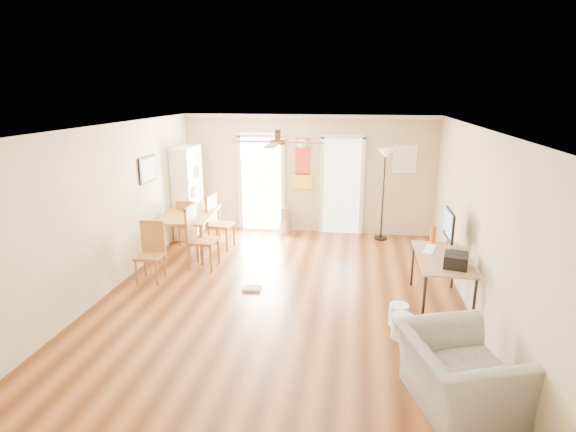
% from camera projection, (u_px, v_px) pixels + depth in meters
% --- Properties ---
extents(floor, '(7.00, 7.00, 0.00)m').
position_uv_depth(floor, '(282.00, 298.00, 6.96)').
color(floor, brown).
rests_on(floor, ground).
extents(ceiling, '(5.50, 7.00, 0.00)m').
position_uv_depth(ceiling, '(281.00, 127.00, 6.26)').
color(ceiling, silver).
rests_on(ceiling, floor).
extents(wall_back, '(5.50, 0.04, 2.60)m').
position_uv_depth(wall_back, '(308.00, 175.00, 9.94)').
color(wall_back, beige).
rests_on(wall_back, floor).
extents(wall_front, '(5.50, 0.04, 2.60)m').
position_uv_depth(wall_front, '(202.00, 346.00, 3.28)').
color(wall_front, beige).
rests_on(wall_front, floor).
extents(wall_left, '(0.04, 7.00, 2.60)m').
position_uv_depth(wall_left, '(108.00, 210.00, 7.01)').
color(wall_left, beige).
rests_on(wall_left, floor).
extents(wall_right, '(0.04, 7.00, 2.60)m').
position_uv_depth(wall_right, '(478.00, 225.00, 6.20)').
color(wall_right, beige).
rests_on(wall_right, floor).
extents(crown_molding, '(5.50, 7.00, 0.08)m').
position_uv_depth(crown_molding, '(281.00, 130.00, 6.27)').
color(crown_molding, white).
rests_on(crown_molding, wall_back).
extents(kitchen_doorway, '(0.90, 0.10, 2.10)m').
position_uv_depth(kitchen_doorway, '(262.00, 184.00, 10.15)').
color(kitchen_doorway, white).
rests_on(kitchen_doorway, wall_back).
extents(bathroom_doorway, '(0.80, 0.10, 2.10)m').
position_uv_depth(bathroom_doorway, '(342.00, 187.00, 9.88)').
color(bathroom_doorway, white).
rests_on(bathroom_doorway, wall_back).
extents(wall_decal, '(0.46, 0.03, 1.10)m').
position_uv_depth(wall_decal, '(302.00, 163.00, 9.87)').
color(wall_decal, red).
rests_on(wall_decal, wall_back).
extents(ac_grille, '(0.50, 0.04, 0.60)m').
position_uv_depth(ac_grille, '(405.00, 159.00, 9.50)').
color(ac_grille, white).
rests_on(ac_grille, wall_back).
extents(framed_poster, '(0.04, 0.66, 0.48)m').
position_uv_depth(framed_poster, '(148.00, 169.00, 8.23)').
color(framed_poster, black).
rests_on(framed_poster, wall_left).
extents(ceiling_fan, '(1.24, 1.24, 0.20)m').
position_uv_depth(ceiling_fan, '(278.00, 142.00, 6.02)').
color(ceiling_fan, '#593819').
rests_on(ceiling_fan, ceiling).
extents(bookshelf, '(0.42, 0.90, 1.96)m').
position_uv_depth(bookshelf, '(188.00, 192.00, 9.72)').
color(bookshelf, white).
rests_on(bookshelf, floor).
extents(dining_table, '(1.06, 1.63, 0.78)m').
position_uv_depth(dining_table, '(191.00, 232.00, 8.93)').
color(dining_table, '#AA7B36').
rests_on(dining_table, floor).
extents(dining_chair_right_a, '(0.49, 0.49, 1.08)m').
position_uv_depth(dining_chair_right_a, '(221.00, 222.00, 9.06)').
color(dining_chair_right_a, '#A76636').
rests_on(dining_chair_right_a, floor).
extents(dining_chair_right_b, '(0.48, 0.48, 1.13)m').
position_uv_depth(dining_chair_right_b, '(203.00, 237.00, 8.02)').
color(dining_chair_right_b, brown).
rests_on(dining_chair_right_b, floor).
extents(dining_chair_near, '(0.43, 0.43, 1.00)m').
position_uv_depth(dining_chair_near, '(149.00, 253.00, 7.45)').
color(dining_chair_near, '#AD6637').
rests_on(dining_chair_near, floor).
extents(dining_chair_far, '(0.44, 0.44, 0.96)m').
position_uv_depth(dining_chair_far, '(190.00, 222.00, 9.27)').
color(dining_chair_far, '#A76136').
rests_on(dining_chair_far, floor).
extents(trash_can, '(0.29, 0.29, 0.59)m').
position_uv_depth(trash_can, '(285.00, 220.00, 10.03)').
color(trash_can, '#AAA9AC').
rests_on(trash_can, floor).
extents(torchiere_lamp, '(0.45, 0.45, 1.94)m').
position_uv_depth(torchiere_lamp, '(383.00, 195.00, 9.47)').
color(torchiere_lamp, black).
rests_on(torchiere_lamp, floor).
extents(computer_desk, '(0.72, 1.44, 0.77)m').
position_uv_depth(computer_desk, '(440.00, 282.00, 6.61)').
color(computer_desk, '#A37F58').
rests_on(computer_desk, floor).
extents(imac, '(0.17, 0.65, 0.60)m').
position_uv_depth(imac, '(449.00, 230.00, 6.78)').
color(imac, black).
rests_on(imac, computer_desk).
extents(keyboard, '(0.26, 0.45, 0.02)m').
position_uv_depth(keyboard, '(430.00, 249.00, 6.80)').
color(keyboard, white).
rests_on(keyboard, computer_desk).
extents(printer, '(0.38, 0.42, 0.18)m').
position_uv_depth(printer, '(456.00, 260.00, 6.13)').
color(printer, black).
rests_on(printer, computer_desk).
extents(orange_bottle, '(0.11, 0.11, 0.27)m').
position_uv_depth(orange_bottle, '(433.00, 234.00, 7.12)').
color(orange_bottle, '#D55112').
rests_on(orange_bottle, computer_desk).
extents(wastebasket_a, '(0.27, 0.27, 0.30)m').
position_uv_depth(wastebasket_a, '(399.00, 315.00, 6.11)').
color(wastebasket_a, white).
rests_on(wastebasket_a, floor).
extents(wastebasket_b, '(0.32, 0.32, 0.32)m').
position_uv_depth(wastebasket_b, '(402.00, 326.00, 5.80)').
color(wastebasket_b, silver).
rests_on(wastebasket_b, floor).
extents(floor_cloth, '(0.29, 0.23, 0.04)m').
position_uv_depth(floor_cloth, '(252.00, 288.00, 7.24)').
color(floor_cloth, '#A8A8A3').
rests_on(floor_cloth, floor).
extents(armchair, '(1.32, 1.42, 0.75)m').
position_uv_depth(armchair, '(459.00, 374.00, 4.47)').
color(armchair, gray).
rests_on(armchair, floor).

